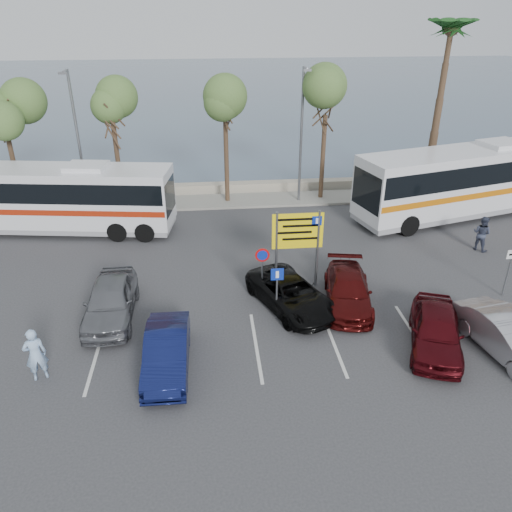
{
  "coord_description": "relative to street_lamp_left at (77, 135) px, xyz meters",
  "views": [
    {
      "loc": [
        -2.72,
        -15.85,
        11.35
      ],
      "look_at": [
        -0.8,
        3.0,
        1.7
      ],
      "focal_mm": 35.0,
      "sensor_mm": 36.0,
      "label": 1
    }
  ],
  "objects": [
    {
      "name": "sign_parking",
      "position": [
        9.8,
        -12.73,
        -3.13
      ],
      "size": [
        0.5,
        0.07,
        2.25
      ],
      "color": "slate",
      "rests_on": "ground"
    },
    {
      "name": "car_blue",
      "position": [
        5.63,
        -15.42,
        -3.91
      ],
      "size": [
        1.49,
        4.18,
        1.37
      ],
      "primitive_type": "imported",
      "rotation": [
        0.0,
        0.0,
        -0.01
      ],
      "color": "#0E1545",
      "rests_on": "ground"
    },
    {
      "name": "pedestrian_far",
      "position": [
        21.0,
        -7.63,
        -3.69
      ],
      "size": [
        1.09,
        1.12,
        1.82
      ],
      "primitive_type": "imported",
      "rotation": [
        0.0,
        0.0,
        2.23
      ],
      "color": "#343A4E",
      "rests_on": "ground"
    },
    {
      "name": "car_silver_a",
      "position": [
        3.23,
        -12.02,
        -3.81
      ],
      "size": [
        1.89,
        4.64,
        1.58
      ],
      "primitive_type": "imported",
      "rotation": [
        0.0,
        0.0,
        0.01
      ],
      "color": "slate",
      "rests_on": "ground"
    },
    {
      "name": "coach_bus_left",
      "position": [
        -0.81,
        -3.02,
        -2.82
      ],
      "size": [
        12.55,
        4.37,
        3.83
      ],
      "color": "silver",
      "rests_on": "ground"
    },
    {
      "name": "street_lamp_left",
      "position": [
        0.0,
        0.0,
        0.0
      ],
      "size": [
        0.45,
        1.15,
        8.01
      ],
      "color": "slate",
      "rests_on": "kerb_strip"
    },
    {
      "name": "tree_far_left",
      "position": [
        -4.0,
        0.48,
        1.73
      ],
      "size": [
        3.2,
        3.2,
        7.6
      ],
      "color": "#382619",
      "rests_on": "kerb_strip"
    },
    {
      "name": "car_silver_b",
      "position": [
        17.7,
        -15.83,
        -3.87
      ],
      "size": [
        2.37,
        4.64,
        1.46
      ],
      "primitive_type": "imported",
      "rotation": [
        0.0,
        0.0,
        0.2
      ],
      "color": "#9A9AA0",
      "rests_on": "ground"
    },
    {
      "name": "suv_black",
      "position": [
        10.5,
        -12.02,
        -3.95
      ],
      "size": [
        3.78,
        5.14,
        1.3
      ],
      "primitive_type": "imported",
      "rotation": [
        0.0,
        0.0,
        0.39
      ],
      "color": "black",
      "rests_on": "ground"
    },
    {
      "name": "tree_mid",
      "position": [
        8.5,
        0.48,
        2.06
      ],
      "size": [
        3.2,
        3.2,
        8.0
      ],
      "color": "#382619",
      "rests_on": "kerb_strip"
    },
    {
      "name": "sign_taxi",
      "position": [
        19.8,
        -12.03,
        -3.18
      ],
      "size": [
        0.5,
        0.07,
        2.2
      ],
      "color": "slate",
      "rests_on": "ground"
    },
    {
      "name": "car_red",
      "position": [
        15.3,
        -15.21,
        -3.86
      ],
      "size": [
        3.18,
        4.7,
        1.48
      ],
      "primitive_type": "imported",
      "rotation": [
        0.0,
        0.0,
        -0.36
      ],
      "color": "#44090E",
      "rests_on": "ground"
    },
    {
      "name": "sea",
      "position": [
        10.0,
        46.48,
        -4.59
      ],
      "size": [
        140.0,
        140.0,
        0.0
      ],
      "primitive_type": "plane",
      "color": "#455C6E",
      "rests_on": "ground"
    },
    {
      "name": "coach_bus_right",
      "position": [
        22.27,
        -3.02,
        -2.63
      ],
      "size": [
        13.89,
        6.37,
        4.24
      ],
      "color": "silver",
      "rests_on": "ground"
    },
    {
      "name": "ground",
      "position": [
        10.0,
        -13.52,
        -4.6
      ],
      "size": [
        120.0,
        120.0,
        0.0
      ],
      "primitive_type": "plane",
      "color": "#333336",
      "rests_on": "ground"
    },
    {
      "name": "car_maroon",
      "position": [
        12.9,
        -12.02,
        -3.95
      ],
      "size": [
        2.6,
        4.74,
        1.3
      ],
      "primitive_type": "imported",
      "rotation": [
        0.0,
        0.0,
        -0.18
      ],
      "color": "#470C0B",
      "rests_on": "ground"
    },
    {
      "name": "lane_markings",
      "position": [
        8.86,
        -14.52,
        -4.6
      ],
      "size": [
        12.02,
        4.2,
        0.01
      ],
      "primitive_type": null,
      "color": "silver",
      "rests_on": "ground"
    },
    {
      "name": "direction_sign",
      "position": [
        11.0,
        -10.32,
        -2.17
      ],
      "size": [
        2.2,
        0.12,
        3.6
      ],
      "color": "slate",
      "rests_on": "ground"
    },
    {
      "name": "tree_right",
      "position": [
        14.5,
        0.48,
        1.57
      ],
      "size": [
        3.2,
        3.2,
        7.4
      ],
      "color": "#382619",
      "rests_on": "kerb_strip"
    },
    {
      "name": "kerb_strip",
      "position": [
        10.0,
        0.48,
        -4.52
      ],
      "size": [
        44.0,
        2.4,
        0.15
      ],
      "primitive_type": "cube",
      "color": "gray",
      "rests_on": "ground"
    },
    {
      "name": "seawall",
      "position": [
        10.0,
        2.48,
        -4.3
      ],
      "size": [
        48.0,
        0.8,
        0.6
      ],
      "primitive_type": "cube",
      "color": "#9E947F",
      "rests_on": "ground"
    },
    {
      "name": "street_lamp_right",
      "position": [
        13.0,
        0.0,
        0.0
      ],
      "size": [
        0.45,
        1.15,
        8.01
      ],
      "color": "slate",
      "rests_on": "kerb_strip"
    },
    {
      "name": "sign_no_stop",
      "position": [
        9.4,
        -11.13,
        -3.02
      ],
      "size": [
        0.6,
        0.08,
        2.35
      ],
      "color": "slate",
      "rests_on": "ground"
    },
    {
      "name": "tree_left",
      "position": [
        2.0,
        0.48,
        1.41
      ],
      "size": [
        3.2,
        3.2,
        7.2
      ],
      "color": "#382619",
      "rests_on": "kerb_strip"
    },
    {
      "name": "palm_tree",
      "position": [
        21.5,
        0.48,
        5.27
      ],
      "size": [
        4.8,
        4.8,
        11.2
      ],
      "color": "#382619",
      "rests_on": "kerb_strip"
    },
    {
      "name": "pedestrian_near",
      "position": [
        1.36,
        -15.52,
        -3.61
      ],
      "size": [
        0.84,
        0.7,
        1.97
      ],
      "primitive_type": "imported",
      "rotation": [
        0.0,
        0.0,
        3.51
      ],
      "color": "#9BBCE2",
      "rests_on": "ground"
    }
  ]
}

